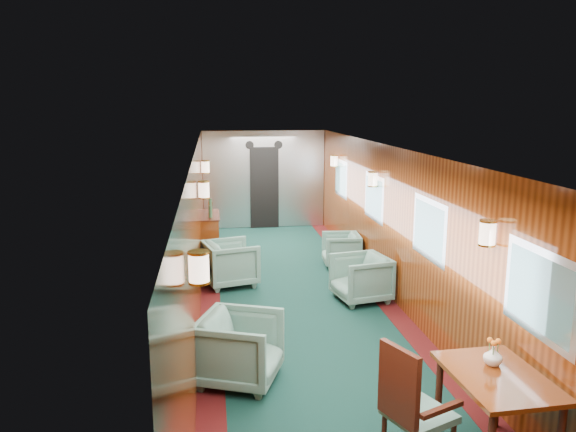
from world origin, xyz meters
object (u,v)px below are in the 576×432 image
(armchair_left_near, at_px, (240,349))
(armchair_right_near, at_px, (361,278))
(dining_table, at_px, (497,389))
(armchair_left_far, at_px, (231,263))
(armchair_right_far, at_px, (341,250))
(side_chair, at_px, (410,404))
(credenza, at_px, (210,240))

(armchair_left_near, bearing_deg, armchair_right_near, -19.33)
(dining_table, xyz_separation_m, armchair_left_near, (-2.10, 1.70, -0.28))
(armchair_left_far, height_order, armchair_right_far, armchair_left_far)
(side_chair, distance_m, armchair_right_far, 6.10)
(side_chair, xyz_separation_m, armchair_left_near, (-1.32, 1.75, -0.23))
(dining_table, bearing_deg, armchair_right_far, 87.21)
(credenza, height_order, armchair_left_near, credenza)
(dining_table, xyz_separation_m, armchair_left_far, (-2.08, 5.12, -0.29))
(dining_table, distance_m, armchair_left_far, 5.54)
(side_chair, bearing_deg, armchair_left_far, 80.92)
(dining_table, relative_size, credenza, 0.86)
(credenza, bearing_deg, side_chair, -75.64)
(armchair_right_far, bearing_deg, armchair_left_near, -22.21)
(dining_table, height_order, credenza, credenza)
(dining_table, bearing_deg, credenza, 108.54)
(armchair_left_far, bearing_deg, dining_table, -172.58)
(credenza, bearing_deg, dining_table, -69.12)
(armchair_left_far, bearing_deg, credenza, 0.89)
(credenza, bearing_deg, armchair_right_far, -8.20)
(armchair_right_near, distance_m, armchair_right_far, 1.93)
(armchair_right_near, bearing_deg, armchair_left_near, -51.32)
(armchair_left_far, xyz_separation_m, armchair_right_near, (1.99, -1.06, -0.02))
(armchair_right_far, bearing_deg, armchair_left_far, -63.52)
(armchair_left_near, bearing_deg, armchair_left_far, 20.78)
(side_chair, bearing_deg, dining_table, -19.68)
(armchair_right_near, bearing_deg, dining_table, -9.61)
(dining_table, height_order, armchair_right_near, dining_table)
(armchair_left_near, bearing_deg, credenza, 25.06)
(credenza, distance_m, armchair_left_near, 4.65)
(dining_table, distance_m, side_chair, 0.79)
(dining_table, relative_size, side_chair, 0.96)
(credenza, relative_size, armchair_right_near, 1.59)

